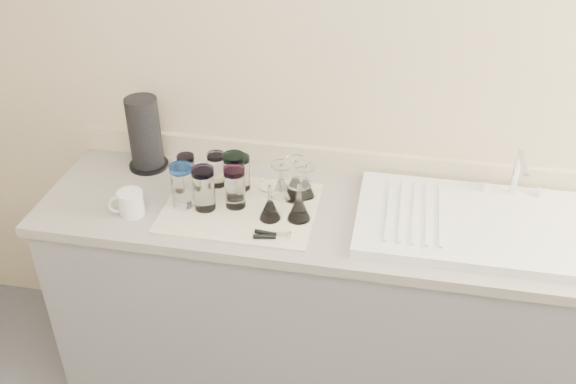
% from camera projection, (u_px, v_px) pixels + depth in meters
% --- Properties ---
extents(room_envelope, '(3.54, 3.50, 2.52)m').
position_uv_depth(room_envelope, '(213.00, 298.00, 0.99)').
color(room_envelope, '#56565B').
rests_on(room_envelope, ground).
extents(counter_unit, '(2.06, 0.62, 0.90)m').
position_uv_depth(counter_unit, '(316.00, 302.00, 2.58)').
color(counter_unit, slate).
rests_on(counter_unit, ground).
extents(sink_unit, '(0.82, 0.50, 0.22)m').
position_uv_depth(sink_unit, '(475.00, 223.00, 2.24)').
color(sink_unit, white).
rests_on(sink_unit, counter_unit).
extents(dish_towel, '(0.55, 0.42, 0.01)m').
position_uv_depth(dish_towel, '(240.00, 208.00, 2.34)').
color(dish_towel, white).
rests_on(dish_towel, counter_unit).
extents(tumbler_teal, '(0.07, 0.07, 0.13)m').
position_uv_depth(tumbler_teal, '(187.00, 171.00, 2.43)').
color(tumbler_teal, white).
rests_on(tumbler_teal, dish_towel).
extents(tumbler_cyan, '(0.07, 0.07, 0.13)m').
position_uv_depth(tumbler_cyan, '(217.00, 169.00, 2.43)').
color(tumbler_cyan, white).
rests_on(tumbler_cyan, dish_towel).
extents(tumbler_purple, '(0.07, 0.07, 0.14)m').
position_uv_depth(tumbler_purple, '(241.00, 172.00, 2.41)').
color(tumbler_purple, white).
rests_on(tumbler_purple, dish_towel).
extents(tumbler_magenta, '(0.08, 0.08, 0.16)m').
position_uv_depth(tumbler_magenta, '(182.00, 185.00, 2.31)').
color(tumbler_magenta, white).
rests_on(tumbler_magenta, dish_towel).
extents(tumbler_blue, '(0.08, 0.08, 0.16)m').
position_uv_depth(tumbler_blue, '(204.00, 188.00, 2.29)').
color(tumbler_blue, white).
rests_on(tumbler_blue, dish_towel).
extents(tumbler_lavender, '(0.08, 0.08, 0.16)m').
position_uv_depth(tumbler_lavender, '(235.00, 187.00, 2.31)').
color(tumbler_lavender, white).
rests_on(tumbler_lavender, dish_towel).
extents(tumbler_extra, '(0.08, 0.08, 0.16)m').
position_uv_depth(tumbler_extra, '(235.00, 174.00, 2.37)').
color(tumbler_extra, white).
rests_on(tumbler_extra, dish_towel).
extents(goblet_back_left, '(0.08, 0.08, 0.14)m').
position_uv_depth(goblet_back_left, '(282.00, 186.00, 2.37)').
color(goblet_back_left, white).
rests_on(goblet_back_left, dish_towel).
extents(goblet_back_right, '(0.07, 0.07, 0.13)m').
position_uv_depth(goblet_back_right, '(305.00, 186.00, 2.38)').
color(goblet_back_right, white).
rests_on(goblet_back_right, dish_towel).
extents(goblet_front_left, '(0.08, 0.08, 0.14)m').
position_uv_depth(goblet_front_left, '(270.00, 207.00, 2.26)').
color(goblet_front_left, white).
rests_on(goblet_front_left, dish_towel).
extents(goblet_front_right, '(0.08, 0.08, 0.15)m').
position_uv_depth(goblet_front_right, '(299.00, 207.00, 2.25)').
color(goblet_front_right, white).
rests_on(goblet_front_right, dish_towel).
extents(goblet_extra, '(0.09, 0.09, 0.16)m').
position_uv_depth(goblet_extra, '(295.00, 185.00, 2.36)').
color(goblet_extra, white).
rests_on(goblet_extra, dish_towel).
extents(can_opener, '(0.13, 0.05, 0.02)m').
position_uv_depth(can_opener, '(273.00, 235.00, 2.18)').
color(can_opener, silver).
rests_on(can_opener, dish_towel).
extents(white_mug, '(0.14, 0.12, 0.09)m').
position_uv_depth(white_mug, '(130.00, 203.00, 2.29)').
color(white_mug, silver).
rests_on(white_mug, counter_unit).
extents(paper_towel_roll, '(0.16, 0.16, 0.30)m').
position_uv_depth(paper_towel_roll, '(145.00, 134.00, 2.52)').
color(paper_towel_roll, black).
rests_on(paper_towel_roll, counter_unit).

